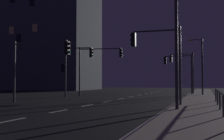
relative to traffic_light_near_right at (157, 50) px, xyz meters
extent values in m
plane|color=black|center=(-4.69, 3.52, -3.76)|extent=(112.00, 112.00, 0.00)
cube|color=#9E937F|center=(2.47, 3.52, -3.69)|extent=(2.84, 77.00, 0.14)
cube|color=silver|center=(-4.69, -8.98, -3.76)|extent=(0.14, 2.00, 0.01)
cube|color=silver|center=(-4.69, -4.98, -3.76)|extent=(0.14, 2.00, 0.01)
cube|color=silver|center=(-4.69, -0.98, -3.76)|extent=(0.14, 2.00, 0.01)
cube|color=silver|center=(-4.69, 3.02, -3.76)|extent=(0.14, 2.00, 0.01)
cube|color=silver|center=(-4.69, 7.02, -3.76)|extent=(0.14, 2.00, 0.01)
cube|color=silver|center=(-4.69, 11.02, -3.76)|extent=(0.14, 2.00, 0.01)
cube|color=silver|center=(-4.69, 15.02, -3.76)|extent=(0.14, 2.00, 0.01)
cube|color=silver|center=(-4.69, 19.02, -3.76)|extent=(0.14, 2.00, 0.01)
cube|color=silver|center=(-4.69, 23.02, -3.76)|extent=(0.14, 2.00, 0.01)
cube|color=silver|center=(-4.69, 27.02, -3.76)|extent=(0.14, 2.00, 0.01)
cube|color=silver|center=(-4.69, 31.02, -3.76)|extent=(0.14, 2.00, 0.01)
cube|color=silver|center=(0.80, 8.52, -3.76)|extent=(0.14, 53.00, 0.01)
cylinder|color=#4C4C51|center=(1.47, 0.03, -1.04)|extent=(0.16, 0.16, 5.17)
cylinder|color=#38383D|center=(-0.08, 0.00, 1.30)|extent=(3.11, 0.18, 0.11)
cube|color=black|center=(-1.64, -0.04, 0.77)|extent=(0.29, 0.35, 0.95)
sphere|color=black|center=(-1.79, -0.04, 1.07)|extent=(0.20, 0.20, 0.20)
sphere|color=black|center=(-1.79, -0.04, 0.77)|extent=(0.20, 0.20, 0.20)
sphere|color=#19D84C|center=(-1.79, -0.04, 0.47)|extent=(0.20, 0.20, 0.20)
cylinder|color=#4C4C51|center=(-11.07, -0.46, -1.36)|extent=(0.16, 0.16, 4.81)
cylinder|color=#4C4C51|center=(-8.70, -0.65, 0.80)|extent=(4.76, 0.47, 0.11)
cube|color=black|center=(-6.32, -0.83, 0.28)|extent=(0.31, 0.36, 0.95)
sphere|color=black|center=(-6.17, -0.84, 0.58)|extent=(0.20, 0.20, 0.20)
sphere|color=black|center=(-6.17, -0.84, 0.28)|extent=(0.20, 0.20, 0.20)
sphere|color=#19D84C|center=(-6.17, -0.84, -0.02)|extent=(0.20, 0.20, 0.20)
cylinder|color=#38383D|center=(1.49, 18.99, -0.95)|extent=(0.16, 0.16, 5.35)
cylinder|color=#4C4C51|center=(0.09, 19.07, 1.48)|extent=(2.80, 0.27, 0.11)
cube|color=black|center=(-1.30, 19.15, 0.95)|extent=(0.30, 0.36, 0.95)
sphere|color=black|center=(-1.45, 19.15, 1.25)|extent=(0.20, 0.20, 0.20)
sphere|color=black|center=(-1.45, 19.15, 0.95)|extent=(0.20, 0.20, 0.20)
sphere|color=#19D84C|center=(-1.45, 19.15, 0.65)|extent=(0.20, 0.20, 0.20)
cylinder|color=#4C4C51|center=(-10.96, 7.73, -1.06)|extent=(0.16, 0.16, 5.41)
cylinder|color=#2D3033|center=(-9.58, 7.91, 1.40)|extent=(2.77, 0.46, 0.11)
cube|color=black|center=(-8.20, 8.08, 0.87)|extent=(0.32, 0.37, 0.95)
sphere|color=black|center=(-8.05, 8.10, 1.17)|extent=(0.20, 0.20, 0.20)
sphere|color=black|center=(-8.05, 8.10, 0.87)|extent=(0.20, 0.20, 0.20)
sphere|color=#19D84C|center=(-8.05, 8.10, 0.57)|extent=(0.20, 0.20, 0.20)
cylinder|color=#2D3033|center=(1.42, 16.91, -1.16)|extent=(0.16, 0.16, 4.93)
cylinder|color=#4C4C51|center=(-0.15, 16.79, 1.06)|extent=(3.15, 0.36, 0.11)
cube|color=black|center=(-1.72, 16.67, 0.54)|extent=(0.31, 0.36, 0.95)
sphere|color=black|center=(-1.87, 16.65, 0.84)|extent=(0.20, 0.20, 0.20)
sphere|color=black|center=(-1.87, 16.65, 0.54)|extent=(0.20, 0.20, 0.20)
sphere|color=#19D84C|center=(-1.87, 16.65, 0.24)|extent=(0.20, 0.20, 0.20)
cylinder|color=#38383D|center=(-10.89, 11.06, -0.93)|extent=(0.16, 0.16, 5.67)
cylinder|color=#38383D|center=(-8.49, 11.42, 1.66)|extent=(4.81, 0.83, 0.11)
cube|color=black|center=(-6.10, 11.78, 1.14)|extent=(0.33, 0.38, 0.95)
sphere|color=black|center=(-5.94, 11.80, 1.44)|extent=(0.20, 0.20, 0.20)
sphere|color=black|center=(-5.94, 11.80, 1.14)|extent=(0.20, 0.20, 0.20)
sphere|color=#19D84C|center=(-5.94, 11.80, 0.84)|extent=(0.20, 0.20, 0.20)
cylinder|color=#38383D|center=(2.68, 15.66, -0.36)|extent=(0.18, 0.18, 6.53)
cylinder|color=#4C4C51|center=(2.09, 15.18, 2.76)|extent=(1.25, 1.04, 0.10)
ellipsoid|color=#F9D172|center=(1.49, 14.70, 2.66)|extent=(0.56, 0.36, 0.24)
cylinder|color=#38383D|center=(1.55, -3.16, -0.13)|extent=(0.18, 0.18, 6.99)
cylinder|color=#59595E|center=(3.75, -6.07, -3.15)|extent=(0.09, 0.09, 0.95)
cylinder|color=#59595E|center=(3.75, -2.77, -3.15)|extent=(0.09, 0.09, 0.95)
cylinder|color=#59595E|center=(3.75, 0.54, -3.15)|extent=(0.09, 0.09, 0.95)
cylinder|color=#59595E|center=(3.75, 3.84, -3.15)|extent=(0.09, 0.09, 0.95)
cube|color=slate|center=(3.75, -6.07, -2.67)|extent=(0.06, 19.82, 0.06)
cube|color=#4C515B|center=(-28.41, 33.67, 9.14)|extent=(18.78, 13.13, 25.81)
cube|color=#EACC7A|center=(-33.07, 27.07, 7.96)|extent=(1.10, 0.06, 1.50)
cube|color=black|center=(-28.46, 27.07, 13.18)|extent=(1.10, 0.06, 1.50)
cube|color=black|center=(-31.37, 27.07, 6.39)|extent=(1.10, 0.06, 1.50)
cube|color=#EACC7A|center=(-27.74, 27.07, 8.15)|extent=(1.10, 0.06, 1.50)
cube|color=black|center=(-21.51, 27.07, 0.37)|extent=(1.10, 0.06, 1.50)
camera|label=1|loc=(3.06, -18.87, -2.15)|focal=45.30mm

